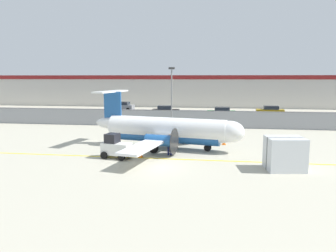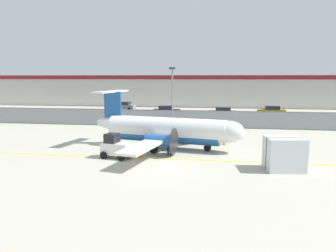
{
  "view_description": "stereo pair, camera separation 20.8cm",
  "coord_description": "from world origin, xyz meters",
  "px_view_note": "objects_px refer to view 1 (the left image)",
  "views": [
    {
      "loc": [
        4.44,
        -21.93,
        6.16
      ],
      "look_at": [
        0.3,
        6.81,
        1.8
      ],
      "focal_mm": 35.0,
      "sensor_mm": 36.0,
      "label": 1
    },
    {
      "loc": [
        4.65,
        -21.9,
        6.16
      ],
      "look_at": [
        0.3,
        6.81,
        1.8
      ],
      "focal_mm": 35.0,
      "sensor_mm": 36.0,
      "label": 2
    }
  ],
  "objects_px": {
    "traffic_cone_near_left": "(224,141)",
    "traffic_cone_far_left": "(140,153)",
    "baggage_tug": "(116,147)",
    "parked_car_1": "(166,111)",
    "commuter_airplane": "(169,130)",
    "apron_light_pole": "(172,93)",
    "parked_car_3": "(270,111)",
    "traffic_cone_near_right": "(120,143)",
    "parked_car_2": "(221,112)",
    "cargo_container": "(285,154)",
    "ground_crew_worker": "(170,143)",
    "parked_car_0": "(122,106)"
  },
  "relations": [
    {
      "from": "parked_car_3",
      "to": "commuter_airplane",
      "type": "bearing_deg",
      "value": 66.34
    },
    {
      "from": "cargo_container",
      "to": "traffic_cone_near_left",
      "type": "distance_m",
      "value": 8.66
    },
    {
      "from": "traffic_cone_near_right",
      "to": "parked_car_3",
      "type": "height_order",
      "value": "parked_car_3"
    },
    {
      "from": "parked_car_2",
      "to": "parked_car_3",
      "type": "xyz_separation_m",
      "value": [
        7.62,
        3.4,
        0.0
      ]
    },
    {
      "from": "traffic_cone_far_left",
      "to": "parked_car_3",
      "type": "height_order",
      "value": "parked_car_3"
    },
    {
      "from": "traffic_cone_near_left",
      "to": "parked_car_1",
      "type": "xyz_separation_m",
      "value": [
        -8.56,
        20.82,
        0.58
      ]
    },
    {
      "from": "traffic_cone_far_left",
      "to": "parked_car_1",
      "type": "height_order",
      "value": "parked_car_1"
    },
    {
      "from": "baggage_tug",
      "to": "ground_crew_worker",
      "type": "height_order",
      "value": "baggage_tug"
    },
    {
      "from": "baggage_tug",
      "to": "cargo_container",
      "type": "relative_size",
      "value": 0.95
    },
    {
      "from": "commuter_airplane",
      "to": "apron_light_pole",
      "type": "height_order",
      "value": "apron_light_pole"
    },
    {
      "from": "commuter_airplane",
      "to": "parked_car_0",
      "type": "relative_size",
      "value": 3.69
    },
    {
      "from": "apron_light_pole",
      "to": "parked_car_2",
      "type": "bearing_deg",
      "value": 62.75
    },
    {
      "from": "baggage_tug",
      "to": "traffic_cone_far_left",
      "type": "height_order",
      "value": "baggage_tug"
    },
    {
      "from": "commuter_airplane",
      "to": "parked_car_0",
      "type": "xyz_separation_m",
      "value": [
        -12.81,
        30.04,
        -0.71
      ]
    },
    {
      "from": "commuter_airplane",
      "to": "traffic_cone_far_left",
      "type": "height_order",
      "value": "commuter_airplane"
    },
    {
      "from": "traffic_cone_far_left",
      "to": "traffic_cone_near_left",
      "type": "bearing_deg",
      "value": 41.22
    },
    {
      "from": "parked_car_1",
      "to": "parked_car_3",
      "type": "bearing_deg",
      "value": 5.34
    },
    {
      "from": "apron_light_pole",
      "to": "cargo_container",
      "type": "bearing_deg",
      "value": -58.26
    },
    {
      "from": "baggage_tug",
      "to": "parked_car_1",
      "type": "xyz_separation_m",
      "value": [
        -0.24,
        27.07,
        0.04
      ]
    },
    {
      "from": "traffic_cone_near_right",
      "to": "parked_car_0",
      "type": "bearing_deg",
      "value": 105.69
    },
    {
      "from": "commuter_airplane",
      "to": "parked_car_0",
      "type": "distance_m",
      "value": 32.66
    },
    {
      "from": "traffic_cone_far_left",
      "to": "ground_crew_worker",
      "type": "bearing_deg",
      "value": 23.73
    },
    {
      "from": "parked_car_2",
      "to": "apron_light_pole",
      "type": "bearing_deg",
      "value": 64.57
    },
    {
      "from": "cargo_container",
      "to": "parked_car_3",
      "type": "xyz_separation_m",
      "value": [
        3.92,
        30.73,
        -0.21
      ]
    },
    {
      "from": "commuter_airplane",
      "to": "apron_light_pole",
      "type": "bearing_deg",
      "value": 107.64
    },
    {
      "from": "traffic_cone_far_left",
      "to": "commuter_airplane",
      "type": "bearing_deg",
      "value": 63.56
    },
    {
      "from": "parked_car_0",
      "to": "parked_car_1",
      "type": "height_order",
      "value": "same"
    },
    {
      "from": "traffic_cone_near_left",
      "to": "traffic_cone_far_left",
      "type": "relative_size",
      "value": 1.0
    },
    {
      "from": "baggage_tug",
      "to": "ground_crew_worker",
      "type": "xyz_separation_m",
      "value": [
        3.95,
        1.48,
        0.1
      ]
    },
    {
      "from": "traffic_cone_near_right",
      "to": "parked_car_2",
      "type": "relative_size",
      "value": 0.15
    },
    {
      "from": "commuter_airplane",
      "to": "parked_car_1",
      "type": "bearing_deg",
      "value": 110.65
    },
    {
      "from": "parked_car_1",
      "to": "parked_car_0",
      "type": "bearing_deg",
      "value": 140.01
    },
    {
      "from": "commuter_airplane",
      "to": "ground_crew_worker",
      "type": "height_order",
      "value": "commuter_airplane"
    },
    {
      "from": "commuter_airplane",
      "to": "traffic_cone_near_right",
      "type": "relative_size",
      "value": 25.0
    },
    {
      "from": "traffic_cone_near_right",
      "to": "apron_light_pole",
      "type": "distance_m",
      "value": 11.29
    },
    {
      "from": "parked_car_0",
      "to": "traffic_cone_near_left",
      "type": "bearing_deg",
      "value": 127.45
    },
    {
      "from": "ground_crew_worker",
      "to": "parked_car_2",
      "type": "xyz_separation_m",
      "value": [
        4.46,
        24.35,
        -0.06
      ]
    },
    {
      "from": "parked_car_0",
      "to": "baggage_tug",
      "type": "bearing_deg",
      "value": 110.37
    },
    {
      "from": "parked_car_2",
      "to": "traffic_cone_near_right",
      "type": "bearing_deg",
      "value": 68.64
    },
    {
      "from": "parked_car_2",
      "to": "parked_car_3",
      "type": "height_order",
      "value": "same"
    },
    {
      "from": "commuter_airplane",
      "to": "parked_car_2",
      "type": "distance_m",
      "value": 22.35
    },
    {
      "from": "traffic_cone_near_right",
      "to": "traffic_cone_far_left",
      "type": "distance_m",
      "value": 4.49
    },
    {
      "from": "ground_crew_worker",
      "to": "commuter_airplane",
      "type": "bearing_deg",
      "value": -169.03
    },
    {
      "from": "baggage_tug",
      "to": "cargo_container",
      "type": "distance_m",
      "value": 12.21
    },
    {
      "from": "traffic_cone_near_left",
      "to": "parked_car_1",
      "type": "relative_size",
      "value": 0.15
    },
    {
      "from": "parked_car_3",
      "to": "apron_light_pole",
      "type": "bearing_deg",
      "value": 50.58
    },
    {
      "from": "commuter_airplane",
      "to": "parked_car_1",
      "type": "xyz_separation_m",
      "value": [
        -3.77,
        23.04,
        -0.71
      ]
    },
    {
      "from": "traffic_cone_near_right",
      "to": "apron_light_pole",
      "type": "xyz_separation_m",
      "value": [
        3.29,
        10.04,
        3.99
      ]
    },
    {
      "from": "parked_car_2",
      "to": "parked_car_3",
      "type": "bearing_deg",
      "value": -154.11
    },
    {
      "from": "commuter_airplane",
      "to": "ground_crew_worker",
      "type": "xyz_separation_m",
      "value": [
        0.42,
        -2.55,
        -0.65
      ]
    }
  ]
}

